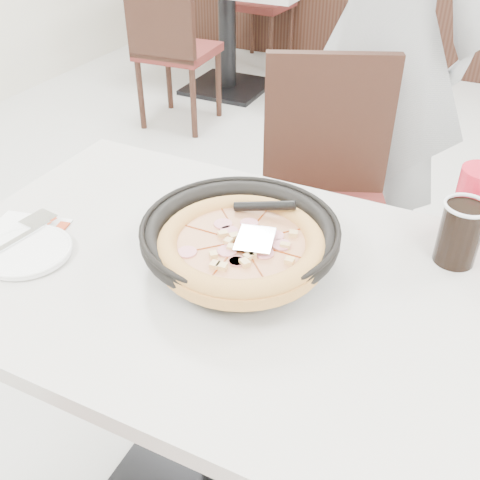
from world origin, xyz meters
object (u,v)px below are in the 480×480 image
at_px(main_table, 221,388).
at_px(diner_person, 384,36).
at_px(red_cup, 477,203).
at_px(bg_chair_left_far, 262,1).
at_px(pizza, 241,250).
at_px(pizza_pan, 240,243).
at_px(bg_table_left, 227,36).
at_px(bg_chair_left_near, 178,47).
at_px(side_plate, 27,252).
at_px(chair_far, 326,218).
at_px(cola_glass, 460,235).

bearing_deg(main_table, diner_person, 89.04).
xyz_separation_m(red_cup, bg_chair_left_far, (-1.88, 3.08, -0.35)).
xyz_separation_m(diner_person, bg_chair_left_far, (-1.45, 2.23, -0.45)).
relative_size(main_table, pizza, 3.57).
bearing_deg(pizza_pan, pizza, -61.51).
distance_m(bg_table_left, bg_chair_left_near, 0.67).
relative_size(main_table, diner_person, 0.65).
xyz_separation_m(red_cup, diner_person, (-0.43, 0.85, 0.09)).
xyz_separation_m(pizza, bg_chair_left_far, (-1.48, 3.44, -0.34)).
relative_size(pizza_pan, bg_table_left, 0.28).
relative_size(main_table, bg_chair_left_far, 1.26).
relative_size(side_plate, bg_table_left, 0.15).
xyz_separation_m(pizza, diner_person, (-0.03, 1.21, 0.11)).
distance_m(pizza_pan, bg_table_left, 3.10).
bearing_deg(pizza_pan, main_table, -122.52).
height_order(chair_far, bg_table_left, chair_far).
bearing_deg(red_cup, diner_person, 116.80).
height_order(pizza_pan, side_plate, pizza_pan).
bearing_deg(diner_person, bg_chair_left_far, -55.80).
distance_m(main_table, side_plate, 0.56).
height_order(cola_glass, diner_person, diner_person).
bearing_deg(red_cup, bg_chair_left_near, 136.36).
bearing_deg(red_cup, pizza_pan, -143.29).
xyz_separation_m(pizza_pan, side_plate, (-0.41, -0.18, -0.03)).
relative_size(pizza_pan, pizza, 1.00).
height_order(main_table, chair_far, chair_far).
bearing_deg(main_table, pizza, 4.18).
distance_m(chair_far, bg_table_left, 2.51).
relative_size(diner_person, bg_chair_left_near, 1.94).
height_order(main_table, bg_table_left, same).
bearing_deg(pizza, main_table, -175.82).
height_order(red_cup, bg_chair_left_near, bg_chair_left_near).
bearing_deg(chair_far, red_cup, 118.75).
bearing_deg(pizza_pan, cola_glass, 25.49).
xyz_separation_m(side_plate, cola_glass, (0.82, 0.38, 0.06)).
xyz_separation_m(chair_far, cola_glass, (0.41, -0.46, 0.34)).
distance_m(pizza_pan, diner_person, 1.17).
relative_size(cola_glass, diner_person, 0.07).
height_order(main_table, diner_person, diner_person).
bearing_deg(bg_table_left, pizza, -62.50).
height_order(chair_far, side_plate, chair_far).
height_order(pizza_pan, pizza, pizza).
bearing_deg(cola_glass, pizza_pan, -154.51).
distance_m(side_plate, bg_chair_left_far, 3.74).
bearing_deg(bg_chair_left_far, pizza, 117.55).
distance_m(red_cup, diner_person, 0.96).
bearing_deg(bg_table_left, diner_person, -47.96).
bearing_deg(bg_table_left, bg_chair_left_near, -89.56).
xyz_separation_m(cola_glass, bg_table_left, (-1.82, 2.53, -0.44)).
bearing_deg(chair_far, side_plate, 41.12).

